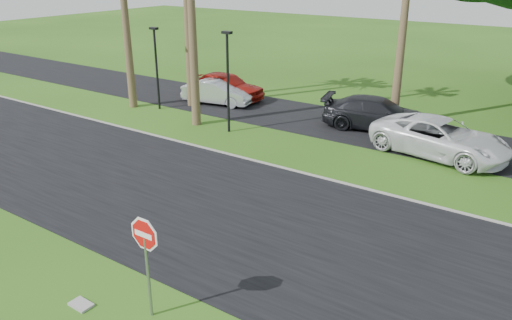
{
  "coord_description": "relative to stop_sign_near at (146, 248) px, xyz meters",
  "views": [
    {
      "loc": [
        7.65,
        -9.3,
        7.48
      ],
      "look_at": [
        -0.36,
        2.47,
        1.8
      ],
      "focal_mm": 35.0,
      "sensor_mm": 36.0,
      "label": 1
    }
  ],
  "objects": [
    {
      "name": "car_silver",
      "position": [
        -9.96,
        15.06,
        -1.11
      ],
      "size": [
        4.23,
        2.15,
        1.33
      ],
      "primitive_type": "imported",
      "rotation": [
        0.0,
        0.0,
        1.76
      ],
      "color": "silver",
      "rests_on": "ground"
    },
    {
      "name": "streetlight_right",
      "position": [
        -6.5,
        11.5,
        0.88
      ],
      "size": [
        0.45,
        0.25,
        4.64
      ],
      "color": "black",
      "rests_on": "ground"
    },
    {
      "name": "road",
      "position": [
        -0.5,
        5.0,
        -1.76
      ],
      "size": [
        120.0,
        8.0,
        0.02
      ],
      "primitive_type": "cube",
      "color": "black",
      "rests_on": "ground"
    },
    {
      "name": "stop_sign_near",
      "position": [
        0.0,
        0.0,
        0.0
      ],
      "size": [
        1.05,
        0.07,
        2.62
      ],
      "color": "gray",
      "rests_on": "ground"
    },
    {
      "name": "car_red",
      "position": [
        -10.21,
        16.13,
        -0.99
      ],
      "size": [
        4.66,
        1.96,
        1.57
      ],
      "primitive_type": "imported",
      "rotation": [
        0.0,
        0.0,
        1.59
      ],
      "color": "#A0150D",
      "rests_on": "ground"
    },
    {
      "name": "ground",
      "position": [
        -0.5,
        3.0,
        -1.77
      ],
      "size": [
        120.0,
        120.0,
        0.0
      ],
      "primitive_type": "plane",
      "color": "#295114",
      "rests_on": "ground"
    },
    {
      "name": "car_dark",
      "position": [
        -0.89,
        15.77,
        -1.02
      ],
      "size": [
        5.52,
        3.2,
        1.5
      ],
      "primitive_type": "imported",
      "rotation": [
        0.0,
        0.0,
        1.79
      ],
      "color": "black",
      "rests_on": "ground"
    },
    {
      "name": "utility_slab",
      "position": [
        -1.6,
        -0.7,
        -1.74
      ],
      "size": [
        0.56,
        0.36,
        0.06
      ],
      "primitive_type": "cube",
      "rotation": [
        0.0,
        0.0,
        -0.02
      ],
      "color": "gray",
      "rests_on": "ground"
    },
    {
      "name": "streetlight_left",
      "position": [
        -12.0,
        12.5,
        0.72
      ],
      "size": [
        0.45,
        0.25,
        4.34
      ],
      "color": "black",
      "rests_on": "ground"
    },
    {
      "name": "curb",
      "position": [
        -0.5,
        9.05,
        -1.74
      ],
      "size": [
        120.0,
        0.12,
        0.06
      ],
      "primitive_type": "cube",
      "color": "gray",
      "rests_on": "ground"
    },
    {
      "name": "car_minivan",
      "position": [
        2.56,
        13.84,
        -1.0
      ],
      "size": [
        5.91,
        3.44,
        1.55
      ],
      "primitive_type": "imported",
      "rotation": [
        0.0,
        0.0,
        1.41
      ],
      "color": "silver",
      "rests_on": "ground"
    },
    {
      "name": "parking_strip",
      "position": [
        -0.5,
        15.5,
        -1.76
      ],
      "size": [
        120.0,
        5.0,
        0.02
      ],
      "primitive_type": "cube",
      "color": "black",
      "rests_on": "ground"
    }
  ]
}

